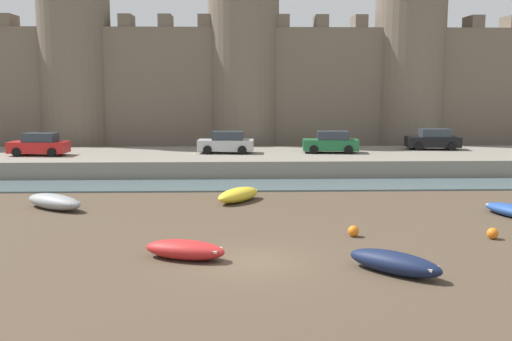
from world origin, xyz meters
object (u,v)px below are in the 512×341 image
object	(u,v)px
mooring_buoy_mid_mud	(493,233)
car_quay_centre_west	(39,145)
rowboat_foreground_centre	(185,249)
car_quay_east	(226,143)
rowboat_midflat_left	(394,262)
car_quay_west	(331,142)
rowboat_midflat_right	(54,201)
rowboat_foreground_left	(238,195)
car_quay_centre_east	(433,140)
mooring_buoy_off_centre	(353,231)

from	to	relation	value
mooring_buoy_mid_mud	car_quay_centre_west	distance (m)	31.64
rowboat_foreground_centre	car_quay_east	world-z (taller)	car_quay_east
rowboat_midflat_left	car_quay_west	bearing A→B (deg)	86.04
rowboat_midflat_right	rowboat_foreground_left	bearing A→B (deg)	10.14
rowboat_midflat_left	rowboat_foreground_centre	distance (m)	7.42
rowboat_midflat_right	mooring_buoy_mid_mud	distance (m)	20.86
rowboat_midflat_right	car_quay_centre_west	xyz separation A→B (m)	(-4.93, 13.12, 1.59)
car_quay_west	car_quay_centre_east	distance (m)	8.63
rowboat_midflat_left	mooring_buoy_off_centre	xyz separation A→B (m)	(-0.43, 4.95, -0.16)
rowboat_foreground_centre	rowboat_midflat_right	bearing A→B (deg)	129.51
car_quay_centre_west	car_quay_west	xyz separation A→B (m)	(21.26, 1.07, 0.00)
car_quay_west	car_quay_centre_west	bearing A→B (deg)	-177.13
car_quay_centre_east	car_quay_centre_west	bearing A→B (deg)	-174.05
rowboat_midflat_right	car_quay_west	size ratio (longest dim) A/B	0.90
car_quay_centre_west	car_quay_west	size ratio (longest dim) A/B	1.00
mooring_buoy_off_centre	car_quay_west	distance (m)	20.34
car_quay_west	mooring_buoy_mid_mud	bearing A→B (deg)	-80.43
rowboat_midflat_right	rowboat_foreground_centre	bearing A→B (deg)	-50.49
rowboat_foreground_left	rowboat_foreground_centre	bearing A→B (deg)	-100.40
mooring_buoy_mid_mud	car_quay_centre_east	world-z (taller)	car_quay_centre_east
rowboat_midflat_left	mooring_buoy_mid_mud	world-z (taller)	rowboat_midflat_left
rowboat_midflat_left	car_quay_east	xyz separation A→B (m)	(-6.08, 25.10, 1.60)
rowboat_midflat_left	rowboat_midflat_right	distance (m)	18.22
rowboat_midflat_left	mooring_buoy_off_centre	bearing A→B (deg)	94.91
mooring_buoy_off_centre	car_quay_centre_west	size ratio (longest dim) A/B	0.11
car_quay_centre_east	car_quay_east	bearing A→B (deg)	-172.87
car_quay_centre_west	car_quay_west	distance (m)	21.29
car_quay_east	car_quay_west	distance (m)	7.82
mooring_buoy_mid_mud	car_quay_centre_east	size ratio (longest dim) A/B	0.11
mooring_buoy_mid_mud	car_quay_centre_east	distance (m)	23.31
mooring_buoy_mid_mud	rowboat_midflat_right	bearing A→B (deg)	161.79
mooring_buoy_off_centre	car_quay_east	size ratio (longest dim) A/B	0.11
rowboat_foreground_left	car_quay_west	bearing A→B (deg)	60.94
rowboat_foreground_left	rowboat_midflat_right	size ratio (longest dim) A/B	0.89
mooring_buoy_off_centre	car_quay_west	world-z (taller)	car_quay_west
rowboat_midflat_right	mooring_buoy_off_centre	size ratio (longest dim) A/B	8.05
rowboat_midflat_left	mooring_buoy_mid_mud	distance (m)	6.83
car_quay_west	car_quay_centre_east	world-z (taller)	same
car_quay_centre_west	car_quay_centre_east	xyz separation A→B (m)	(29.65, 3.09, 0.00)
mooring_buoy_mid_mud	car_quay_east	world-z (taller)	car_quay_east
rowboat_midflat_left	rowboat_midflat_right	world-z (taller)	rowboat_midflat_right
car_quay_centre_west	rowboat_foreground_left	bearing A→B (deg)	-38.64
rowboat_midflat_left	rowboat_foreground_centre	size ratio (longest dim) A/B	0.98
mooring_buoy_mid_mud	rowboat_foreground_left	bearing A→B (deg)	141.87
mooring_buoy_off_centre	car_quay_centre_west	distance (m)	27.05
rowboat_midflat_left	rowboat_foreground_centre	xyz separation A→B (m)	(-7.17, 1.92, -0.03)
rowboat_foreground_centre	car_quay_west	world-z (taller)	car_quay_west
mooring_buoy_off_centre	car_quay_east	xyz separation A→B (m)	(-5.66, 20.14, 1.76)
car_quay_west	car_quay_centre_east	size ratio (longest dim) A/B	1.00
car_quay_centre_west	rowboat_midflat_left	bearing A→B (deg)	-50.91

